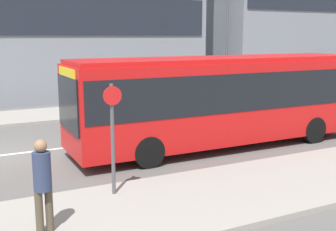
{
  "coord_description": "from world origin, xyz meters",
  "views": [
    {
      "loc": [
        -1.26,
        -14.33,
        3.87
      ],
      "look_at": [
        5.02,
        -1.88,
        1.21
      ],
      "focal_mm": 45.0,
      "sensor_mm": 36.0,
      "label": 1
    }
  ],
  "objects_px": {
    "parked_car_1": "(316,92)",
    "street_lamp": "(227,19)",
    "parked_car_0": "(235,98)",
    "bus_stop_sign": "(113,131)",
    "city_bus": "(221,95)",
    "pedestrian_near_stop": "(43,180)"
  },
  "relations": [
    {
      "from": "bus_stop_sign",
      "to": "parked_car_1",
      "type": "bearing_deg",
      "value": 29.07
    },
    {
      "from": "parked_car_1",
      "to": "pedestrian_near_stop",
      "type": "xyz_separation_m",
      "value": [
        -17.17,
        -9.82,
        0.54
      ]
    },
    {
      "from": "parked_car_0",
      "to": "city_bus",
      "type": "bearing_deg",
      "value": -129.84
    },
    {
      "from": "pedestrian_near_stop",
      "to": "bus_stop_sign",
      "type": "distance_m",
      "value": 2.33
    },
    {
      "from": "pedestrian_near_stop",
      "to": "street_lamp",
      "type": "xyz_separation_m",
      "value": [
        12.43,
        12.07,
        3.59
      ]
    },
    {
      "from": "city_bus",
      "to": "parked_car_0",
      "type": "relative_size",
      "value": 2.44
    },
    {
      "from": "bus_stop_sign",
      "to": "pedestrian_near_stop",
      "type": "bearing_deg",
      "value": -144.85
    },
    {
      "from": "city_bus",
      "to": "pedestrian_near_stop",
      "type": "xyz_separation_m",
      "value": [
        -6.89,
        -4.34,
        -0.62
      ]
    },
    {
      "from": "city_bus",
      "to": "street_lamp",
      "type": "xyz_separation_m",
      "value": [
        5.54,
        7.73,
        2.96
      ]
    },
    {
      "from": "pedestrian_near_stop",
      "to": "bus_stop_sign",
      "type": "xyz_separation_m",
      "value": [
        1.86,
        1.31,
        0.49
      ]
    },
    {
      "from": "city_bus",
      "to": "street_lamp",
      "type": "bearing_deg",
      "value": 51.51
    },
    {
      "from": "parked_car_1",
      "to": "street_lamp",
      "type": "height_order",
      "value": "street_lamp"
    },
    {
      "from": "parked_car_1",
      "to": "pedestrian_near_stop",
      "type": "height_order",
      "value": "pedestrian_near_stop"
    },
    {
      "from": "parked_car_0",
      "to": "pedestrian_near_stop",
      "type": "distance_m",
      "value": 15.41
    },
    {
      "from": "parked_car_1",
      "to": "street_lamp",
      "type": "distance_m",
      "value": 6.67
    },
    {
      "from": "parked_car_0",
      "to": "bus_stop_sign",
      "type": "relative_size",
      "value": 1.66
    },
    {
      "from": "pedestrian_near_stop",
      "to": "street_lamp",
      "type": "height_order",
      "value": "street_lamp"
    },
    {
      "from": "parked_car_1",
      "to": "bus_stop_sign",
      "type": "bearing_deg",
      "value": -150.93
    },
    {
      "from": "parked_car_0",
      "to": "bus_stop_sign",
      "type": "bearing_deg",
      "value": -138.27
    },
    {
      "from": "street_lamp",
      "to": "pedestrian_near_stop",
      "type": "bearing_deg",
      "value": -135.85
    },
    {
      "from": "city_bus",
      "to": "pedestrian_near_stop",
      "type": "distance_m",
      "value": 8.17
    },
    {
      "from": "bus_stop_sign",
      "to": "street_lamp",
      "type": "distance_m",
      "value": 15.39
    }
  ]
}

